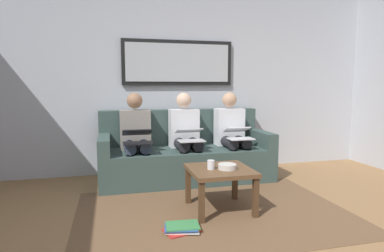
# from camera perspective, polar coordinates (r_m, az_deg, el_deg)

# --- Properties ---
(wall_rear) EXTENTS (6.00, 0.12, 2.60)m
(wall_rear) POSITION_cam_1_polar(r_m,az_deg,el_deg) (4.78, -2.64, 7.83)
(wall_rear) COLOR #B7BCC6
(wall_rear) RESTS_ON ground_plane
(area_rug) EXTENTS (2.60, 1.80, 0.01)m
(area_rug) POSITION_cam_1_polar(r_m,az_deg,el_deg) (3.31, 3.68, -14.68)
(area_rug) COLOR brown
(area_rug) RESTS_ON ground_plane
(couch) EXTENTS (2.20, 0.90, 0.90)m
(couch) POSITION_cam_1_polar(r_m,az_deg,el_deg) (4.40, -1.32, -5.04)
(couch) COLOR #384C47
(couch) RESTS_ON ground_plane
(framed_mirror) EXTENTS (1.56, 0.05, 0.63)m
(framed_mirror) POSITION_cam_1_polar(r_m,az_deg,el_deg) (4.70, -2.43, 10.90)
(framed_mirror) COLOR black
(coffee_table) EXTENTS (0.60, 0.60, 0.42)m
(coffee_table) POSITION_cam_1_polar(r_m,az_deg,el_deg) (3.27, 4.88, -8.42)
(coffee_table) COLOR brown
(coffee_table) RESTS_ON ground_plane
(cup) EXTENTS (0.07, 0.07, 0.09)m
(cup) POSITION_cam_1_polar(r_m,az_deg,el_deg) (3.20, 3.29, -6.73)
(cup) COLOR silver
(cup) RESTS_ON coffee_table
(bowl) EXTENTS (0.18, 0.18, 0.05)m
(bowl) POSITION_cam_1_polar(r_m,az_deg,el_deg) (3.23, 6.12, -7.01)
(bowl) COLOR beige
(bowl) RESTS_ON coffee_table
(person_left) EXTENTS (0.38, 0.58, 1.14)m
(person_left) POSITION_cam_1_polar(r_m,az_deg,el_deg) (4.47, 6.90, -1.04)
(person_left) COLOR silver
(person_left) RESTS_ON couch
(laptop_white) EXTENTS (0.32, 0.34, 0.15)m
(laptop_white) POSITION_cam_1_polar(r_m,az_deg,el_deg) (4.24, 8.07, -1.29)
(laptop_white) COLOR white
(person_middle) EXTENTS (0.38, 0.58, 1.14)m
(person_middle) POSITION_cam_1_polar(r_m,az_deg,el_deg) (4.28, -1.13, -1.33)
(person_middle) COLOR silver
(person_middle) RESTS_ON couch
(laptop_silver) EXTENTS (0.32, 0.34, 0.15)m
(laptop_silver) POSITION_cam_1_polar(r_m,az_deg,el_deg) (4.05, -0.36, -1.57)
(laptop_silver) COLOR silver
(person_right) EXTENTS (0.38, 0.58, 1.14)m
(person_right) POSITION_cam_1_polar(r_m,az_deg,el_deg) (4.19, -9.70, -1.62)
(person_right) COLOR gray
(person_right) RESTS_ON couch
(laptop_black) EXTENTS (0.35, 0.36, 0.16)m
(laptop_black) POSITION_cam_1_polar(r_m,az_deg,el_deg) (3.95, -9.45, -1.88)
(laptop_black) COLOR black
(magazine_stack) EXTENTS (0.33, 0.29, 0.05)m
(magazine_stack) POSITION_cam_1_polar(r_m,az_deg,el_deg) (2.92, -1.74, -17.21)
(magazine_stack) COLOR red
(magazine_stack) RESTS_ON ground_plane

